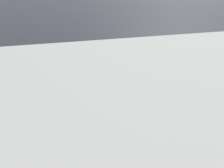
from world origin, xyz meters
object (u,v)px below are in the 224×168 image
at_px(sign_post, 94,104).
at_px(fire_hydrant, 81,117).
at_px(moving_hatchback, 146,67).
at_px(pedestrian, 61,110).

bearing_deg(sign_post, fire_hydrant, -55.76).
distance_m(moving_hatchback, sign_post, 5.10).
bearing_deg(fire_hydrant, moving_hatchback, -143.93).
bearing_deg(pedestrian, sign_post, 151.82).
bearing_deg(pedestrian, fire_hydrant, -177.03).
bearing_deg(moving_hatchback, pedestrian, 31.47).
xyz_separation_m(pedestrian, sign_post, (-1.36, 0.73, 0.62)).
xyz_separation_m(fire_hydrant, sign_post, (-0.52, 0.77, 1.18)).
distance_m(moving_hatchback, fire_hydrant, 4.99).
height_order(fire_hydrant, sign_post, sign_post).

